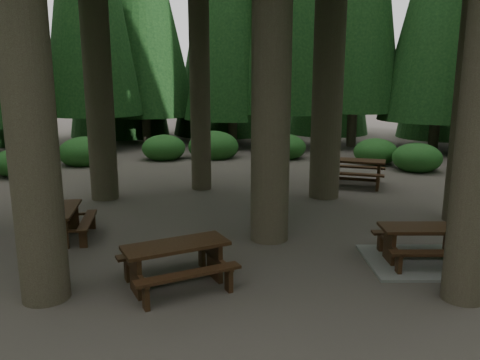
# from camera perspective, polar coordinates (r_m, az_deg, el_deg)

# --- Properties ---
(ground) EXTENTS (80.00, 80.00, 0.00)m
(ground) POSITION_cam_1_polar(r_m,az_deg,el_deg) (10.50, -0.86, -7.42)
(ground) COLOR #4A433C
(ground) RESTS_ON ground
(picnic_table_a) EXTENTS (2.34, 1.99, 0.75)m
(picnic_table_a) POSITION_cam_1_polar(r_m,az_deg,el_deg) (9.88, 21.54, -8.05)
(picnic_table_a) COLOR gray
(picnic_table_a) RESTS_ON ground
(picnic_table_b) EXTENTS (1.67, 1.90, 0.71)m
(picnic_table_b) POSITION_cam_1_polar(r_m,az_deg,el_deg) (11.21, -20.90, -4.45)
(picnic_table_b) COLOR black
(picnic_table_b) RESTS_ON ground
(picnic_table_d) EXTENTS (2.32, 2.04, 0.87)m
(picnic_table_d) POSITION_cam_1_polar(r_m,az_deg,el_deg) (16.26, 13.76, 1.41)
(picnic_table_d) COLOR black
(picnic_table_d) RESTS_ON ground
(picnic_table_e) EXTENTS (2.28, 2.16, 0.77)m
(picnic_table_e) POSITION_cam_1_polar(r_m,az_deg,el_deg) (8.22, -7.77, -9.41)
(picnic_table_e) COLOR black
(picnic_table_e) RESTS_ON ground
(shrub_ring) EXTENTS (23.86, 24.64, 1.49)m
(shrub_ring) POSITION_cam_1_polar(r_m,az_deg,el_deg) (11.05, 3.14, -4.24)
(shrub_ring) COLOR #276221
(shrub_ring) RESTS_ON ground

